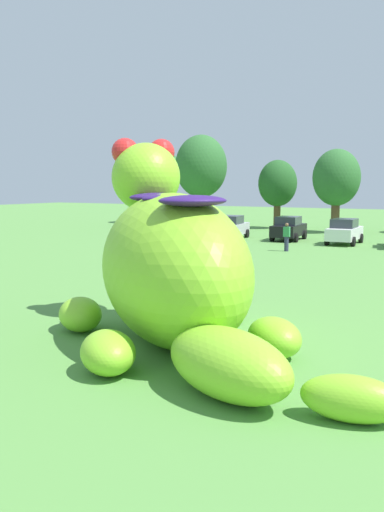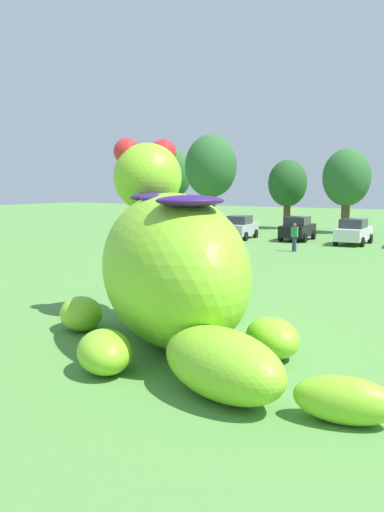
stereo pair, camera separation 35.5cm
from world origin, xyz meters
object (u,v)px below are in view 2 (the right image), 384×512
Objects in this scene: car_silver at (240,227)px; car_white at (354,232)px; car_black at (298,229)px; giant_inflatable_creature at (172,266)px; spectator_by_cars at (294,237)px.

car_silver is 1.03× the size of car_white.
car_black is (4.09, 1.09, 0.00)m from car_silver.
car_black is at bearing 103.88° from giant_inflatable_creature.
giant_inflatable_creature reaches higher than car_white.
car_white is 6.13m from spectator_by_cars.
giant_inflatable_creature is at bearing -67.28° from car_silver.
giant_inflatable_creature is 27.56m from car_silver.
car_silver is 1.01× the size of car_black.
car_black is at bearing 14.86° from car_silver.
car_black is at bearing 108.94° from spectator_by_cars.
giant_inflatable_creature is 2.34× the size of car_black.
car_silver is 4.23m from car_black.
car_silver and car_black have the same top height.
giant_inflatable_creature reaches higher than car_silver.
car_silver is (-10.64, 25.40, -1.11)m from giant_inflatable_creature.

